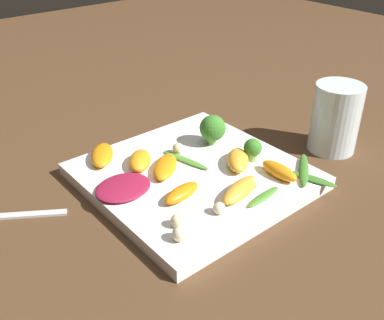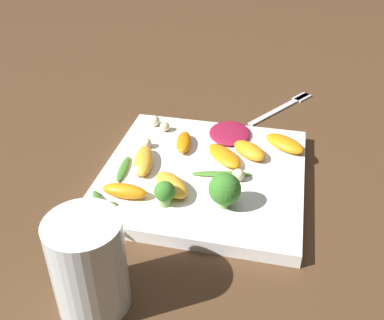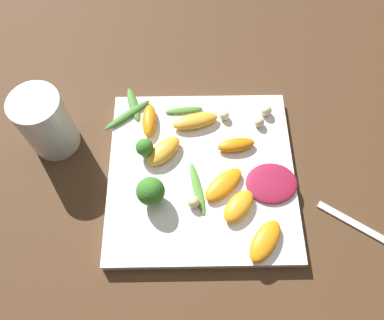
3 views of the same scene
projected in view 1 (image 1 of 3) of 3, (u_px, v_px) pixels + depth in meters
The scene contains 22 objects.
ground_plane at pixel (194, 181), 0.68m from camera, with size 2.40×2.40×0.00m, color #4C331E.
plate at pixel (194, 176), 0.67m from camera, with size 0.29×0.29×0.02m.
drinking_glass at pixel (335, 118), 0.73m from camera, with size 0.08×0.08×0.11m.
radicchio_leaf_0 at pixel (123, 187), 0.62m from camera, with size 0.09×0.07×0.01m.
orange_segment_0 at pixel (182, 193), 0.60m from camera, with size 0.06×0.03×0.02m.
orange_segment_1 at pixel (238, 160), 0.67m from camera, with size 0.07×0.07×0.02m.
orange_segment_2 at pixel (240, 190), 0.61m from camera, with size 0.08×0.05×0.02m.
orange_segment_3 at pixel (279, 171), 0.65m from camera, with size 0.02×0.06×0.02m.
orange_segment_4 at pixel (102, 155), 0.69m from camera, with size 0.07×0.08×0.02m.
orange_segment_5 at pixel (140, 161), 0.67m from camera, with size 0.06×0.07×0.02m.
orange_segment_6 at pixel (165, 167), 0.66m from camera, with size 0.08×0.07×0.02m.
broccoli_floret_0 at pixel (213, 129), 0.72m from camera, with size 0.04×0.04×0.05m.
broccoli_floret_1 at pixel (253, 149), 0.68m from camera, with size 0.03×0.03×0.04m.
arugula_sprig_0 at pixel (304, 169), 0.66m from camera, with size 0.08×0.07×0.01m.
arugula_sprig_1 at pixel (185, 160), 0.69m from camera, with size 0.03×0.09×0.00m.
arugula_sprig_2 at pixel (313, 179), 0.64m from camera, with size 0.03×0.07×0.00m.
arugula_sprig_3 at pixel (264, 197), 0.60m from camera, with size 0.07×0.02×0.01m.
macadamia_nut_0 at pixel (254, 183), 0.62m from camera, with size 0.02×0.02×0.02m.
macadamia_nut_1 at pixel (219, 208), 0.57m from camera, with size 0.02×0.02×0.02m.
macadamia_nut_2 at pixel (178, 149), 0.71m from camera, with size 0.02×0.02×0.02m.
macadamia_nut_3 at pixel (180, 234), 0.53m from camera, with size 0.02×0.02×0.02m.
macadamia_nut_4 at pixel (177, 221), 0.55m from camera, with size 0.02×0.02×0.02m.
Camera 1 is at (0.36, 0.43, 0.37)m, focal length 42.00 mm.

